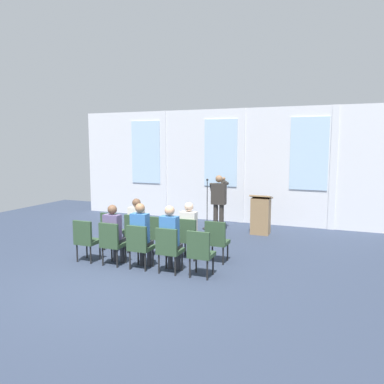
% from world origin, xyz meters
% --- Properties ---
extents(ground_plane, '(16.55, 16.55, 0.00)m').
position_xyz_m(ground_plane, '(0.00, 0.00, 0.00)').
color(ground_plane, '#2D384C').
extents(rear_partition, '(10.61, 0.14, 3.74)m').
position_xyz_m(rear_partition, '(0.03, 6.36, 1.90)').
color(rear_partition, silver).
rests_on(rear_partition, ground).
extents(speaker, '(0.51, 0.69, 1.68)m').
position_xyz_m(speaker, '(0.45, 4.75, 0.98)').
color(speaker, '#332D28').
rests_on(speaker, ground).
extents(mic_stand, '(0.28, 0.28, 1.55)m').
position_xyz_m(mic_stand, '(0.02, 4.95, 0.34)').
color(mic_stand, black).
rests_on(mic_stand, ground).
extents(lectern, '(0.60, 0.48, 1.16)m').
position_xyz_m(lectern, '(1.67, 4.90, 0.55)').
color(lectern, '#93724C').
rests_on(lectern, ground).
extents(chair_r0_c0, '(0.46, 0.44, 0.94)m').
position_xyz_m(chair_r0_c0, '(-1.35, 1.86, 0.53)').
color(chair_r0_c0, black).
rests_on(chair_r0_c0, ground).
extents(chair_r0_c1, '(0.46, 0.44, 0.94)m').
position_xyz_m(chair_r0_c1, '(-0.67, 1.86, 0.53)').
color(chair_r0_c1, black).
rests_on(chair_r0_c1, ground).
extents(audience_r0_c1, '(0.36, 0.39, 1.31)m').
position_xyz_m(audience_r0_c1, '(-0.67, 1.94, 0.73)').
color(audience_r0_c1, '#2D2D33').
rests_on(audience_r0_c1, ground).
extents(chair_r0_c2, '(0.46, 0.44, 0.94)m').
position_xyz_m(chair_r0_c2, '(0.00, 1.86, 0.53)').
color(chair_r0_c2, black).
rests_on(chair_r0_c2, ground).
extents(chair_r0_c3, '(0.46, 0.44, 0.94)m').
position_xyz_m(chair_r0_c3, '(0.67, 1.86, 0.53)').
color(chair_r0_c3, black).
rests_on(chair_r0_c3, ground).
extents(audience_r0_c3, '(0.36, 0.39, 1.30)m').
position_xyz_m(audience_r0_c3, '(0.67, 1.94, 0.72)').
color(audience_r0_c3, '#2D2D33').
rests_on(audience_r0_c3, ground).
extents(chair_r0_c4, '(0.46, 0.44, 0.94)m').
position_xyz_m(chair_r0_c4, '(1.35, 1.86, 0.53)').
color(chair_r0_c4, black).
rests_on(chair_r0_c4, ground).
extents(chair_r1_c0, '(0.46, 0.44, 0.94)m').
position_xyz_m(chair_r1_c0, '(-1.35, 0.85, 0.53)').
color(chair_r1_c0, black).
rests_on(chair_r1_c0, ground).
extents(chair_r1_c1, '(0.46, 0.44, 0.94)m').
position_xyz_m(chair_r1_c1, '(-0.67, 0.85, 0.53)').
color(chair_r1_c1, black).
rests_on(chair_r1_c1, ground).
extents(audience_r1_c1, '(0.36, 0.39, 1.31)m').
position_xyz_m(audience_r1_c1, '(-0.67, 0.94, 0.73)').
color(audience_r1_c1, '#2D2D33').
rests_on(audience_r1_c1, ground).
extents(chair_r1_c2, '(0.46, 0.44, 0.94)m').
position_xyz_m(chair_r1_c2, '(0.00, 0.85, 0.53)').
color(chair_r1_c2, black).
rests_on(chair_r1_c2, ground).
extents(audience_r1_c2, '(0.36, 0.39, 1.38)m').
position_xyz_m(audience_r1_c2, '(0.00, 0.93, 0.76)').
color(audience_r1_c2, '#2D2D33').
rests_on(audience_r1_c2, ground).
extents(chair_r1_c3, '(0.46, 0.44, 0.94)m').
position_xyz_m(chair_r1_c3, '(0.67, 0.85, 0.53)').
color(chair_r1_c3, black).
rests_on(chair_r1_c3, ground).
extents(audience_r1_c3, '(0.36, 0.39, 1.37)m').
position_xyz_m(audience_r1_c3, '(0.67, 0.93, 0.76)').
color(audience_r1_c3, '#2D2D33').
rests_on(audience_r1_c3, ground).
extents(chair_r1_c4, '(0.46, 0.44, 0.94)m').
position_xyz_m(chair_r1_c4, '(1.35, 0.85, 0.53)').
color(chair_r1_c4, black).
rests_on(chair_r1_c4, ground).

